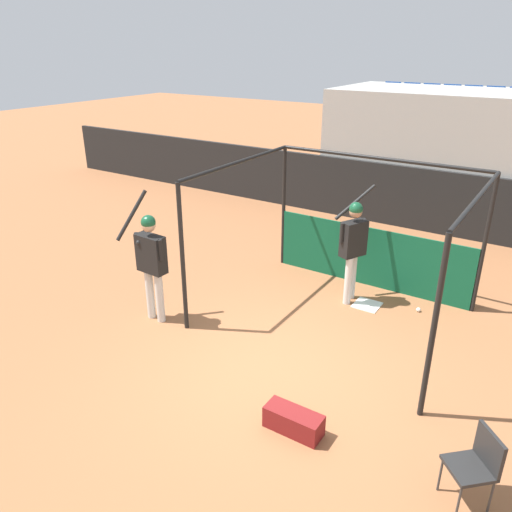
# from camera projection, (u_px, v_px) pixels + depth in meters

# --- Properties ---
(ground_plane) EXTENTS (60.00, 60.00, 0.00)m
(ground_plane) POSITION_uv_depth(u_px,v_px,m) (270.00, 370.00, 7.02)
(ground_plane) COLOR #935B38
(outfield_wall) EXTENTS (24.00, 0.12, 1.51)m
(outfield_wall) POSITION_uv_depth(u_px,v_px,m) (419.00, 199.00, 12.01)
(outfield_wall) COLOR black
(outfield_wall) RESTS_ON ground
(bleacher_section) EXTENTS (5.40, 3.20, 3.19)m
(bleacher_section) POSITION_uv_depth(u_px,v_px,m) (441.00, 153.00, 12.96)
(bleacher_section) COLOR #9E9E99
(bleacher_section) RESTS_ON ground
(batting_cage) EXTENTS (3.83, 3.15, 2.44)m
(batting_cage) POSITION_uv_depth(u_px,v_px,m) (362.00, 241.00, 8.68)
(batting_cage) COLOR black
(batting_cage) RESTS_ON ground
(home_plate) EXTENTS (0.44, 0.44, 0.02)m
(home_plate) POSITION_uv_depth(u_px,v_px,m) (367.00, 305.00, 8.74)
(home_plate) COLOR white
(home_plate) RESTS_ON ground
(player_batter) EXTENTS (0.61, 0.96, 1.98)m
(player_batter) POSITION_uv_depth(u_px,v_px,m) (353.00, 242.00, 8.49)
(player_batter) COLOR silver
(player_batter) RESTS_ON ground
(player_waiting) EXTENTS (0.84, 0.53, 2.12)m
(player_waiting) POSITION_uv_depth(u_px,v_px,m) (151.00, 257.00, 7.89)
(player_waiting) COLOR silver
(player_waiting) RESTS_ON ground
(folding_chair) EXTENTS (0.57, 0.57, 0.84)m
(folding_chair) POSITION_uv_depth(u_px,v_px,m) (478.00, 461.00, 4.83)
(folding_chair) COLOR black
(folding_chair) RESTS_ON ground
(equipment_bag) EXTENTS (0.70, 0.28, 0.28)m
(equipment_bag) POSITION_uv_depth(u_px,v_px,m) (294.00, 421.00, 5.88)
(equipment_bag) COLOR maroon
(equipment_bag) RESTS_ON ground
(baseball) EXTENTS (0.07, 0.07, 0.07)m
(baseball) POSITION_uv_depth(u_px,v_px,m) (418.00, 310.00, 8.53)
(baseball) COLOR white
(baseball) RESTS_ON ground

